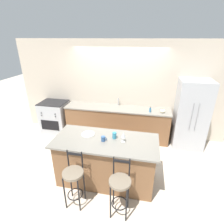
{
  "coord_description": "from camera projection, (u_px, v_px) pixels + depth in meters",
  "views": [
    {
      "loc": [
        0.77,
        -4.11,
        2.74
      ],
      "look_at": [
        0.03,
        -0.52,
        1.16
      ],
      "focal_mm": 28.0,
      "sensor_mm": 36.0,
      "label": 1
    }
  ],
  "objects": [
    {
      "name": "wall_back",
      "position": [
        119.0,
        90.0,
        4.96
      ],
      "size": [
        6.0,
        0.07,
        2.7
      ],
      "color": "beige",
      "rests_on": "ground_plane"
    },
    {
      "name": "coffee_mug",
      "position": [
        103.0,
        139.0,
        3.23
      ],
      "size": [
        0.11,
        0.08,
        0.09
      ],
      "color": "#335689",
      "rests_on": "kitchen_island"
    },
    {
      "name": "sink_faucet",
      "position": [
        118.0,
        101.0,
        4.98
      ],
      "size": [
        0.02,
        0.13,
        0.22
      ],
      "color": "#ADAFB5",
      "rests_on": "back_counter"
    },
    {
      "name": "ground_plane",
      "position": [
        115.0,
        142.0,
        4.92
      ],
      "size": [
        18.0,
        18.0,
        0.0
      ],
      "primitive_type": "plane",
      "color": "beige"
    },
    {
      "name": "kitchen_island",
      "position": [
        106.0,
        160.0,
        3.46
      ],
      "size": [
        1.97,
        0.89,
        0.96
      ],
      "color": "brown",
      "rests_on": "ground_plane"
    },
    {
      "name": "oven_range",
      "position": [
        55.0,
        117.0,
        5.35
      ],
      "size": [
        0.77,
        0.67,
        0.96
      ],
      "color": "#ADAFB5",
      "rests_on": "ground_plane"
    },
    {
      "name": "wine_glass",
      "position": [
        123.0,
        135.0,
        3.17
      ],
      "size": [
        0.08,
        0.08,
        0.2
      ],
      "color": "white",
      "rests_on": "kitchen_island"
    },
    {
      "name": "refrigerator",
      "position": [
        191.0,
        115.0,
        4.47
      ],
      "size": [
        0.77,
        0.69,
        1.8
      ],
      "color": "#ADAFB5",
      "rests_on": "ground_plane"
    },
    {
      "name": "tumbler_cup",
      "position": [
        114.0,
        135.0,
        3.3
      ],
      "size": [
        0.08,
        0.08,
        0.13
      ],
      "color": "teal",
      "rests_on": "kitchen_island"
    },
    {
      "name": "pumpkin_decoration",
      "position": [
        163.0,
        111.0,
        4.52
      ],
      "size": [
        0.13,
        0.13,
        0.12
      ],
      "color": "beige",
      "rests_on": "back_counter"
    },
    {
      "name": "back_counter",
      "position": [
        117.0,
        122.0,
        5.05
      ],
      "size": [
        2.93,
        0.62,
        0.92
      ],
      "color": "brown",
      "rests_on": "ground_plane"
    },
    {
      "name": "dinner_plate",
      "position": [
        88.0,
        134.0,
        3.46
      ],
      "size": [
        0.26,
        0.26,
        0.02
      ],
      "color": "white",
      "rests_on": "kitchen_island"
    },
    {
      "name": "bar_stool_far",
      "position": [
        120.0,
        187.0,
        2.75
      ],
      "size": [
        0.35,
        0.35,
        1.03
      ],
      "color": "black",
      "rests_on": "ground_plane"
    },
    {
      "name": "soap_bottle",
      "position": [
        150.0,
        110.0,
        4.56
      ],
      "size": [
        0.05,
        0.05,
        0.14
      ],
      "color": "teal",
      "rests_on": "back_counter"
    },
    {
      "name": "bar_stool_near",
      "position": [
        74.0,
        178.0,
        2.91
      ],
      "size": [
        0.35,
        0.35,
        1.03
      ],
      "color": "black",
      "rests_on": "ground_plane"
    }
  ]
}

